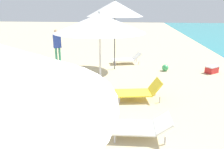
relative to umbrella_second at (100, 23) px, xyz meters
The scene contains 9 objects.
umbrella_second is the anchor object (origin of this frame).
lounger_second_shoreside 2.57m from the umbrella_second, 42.55° to the left, with size 1.48×0.87×0.64m.
lounger_second_inland 2.65m from the umbrella_second, 46.62° to the right, with size 1.34×0.70×0.49m.
umbrella_farthest 4.49m from the umbrella_second, 90.00° to the left, with size 2.45×2.45×3.08m.
lounger_farthest_shoreside 6.01m from the umbrella_second, 84.43° to the left, with size 1.52×0.92×0.56m.
person_walking_mid 3.11m from the umbrella_second, 108.84° to the right, with size 0.42×0.35×1.61m.
person_walking_far 5.87m from the umbrella_second, 119.51° to the left, with size 0.42×0.36×1.75m.
beach_ball 5.45m from the umbrella_second, 62.50° to the left, with size 0.29×0.29×0.29m, color #3FB266.
cooler_box 6.44m from the umbrella_second, 44.98° to the left, with size 0.65×0.62×0.31m.
Camera 1 is at (0.72, -1.17, 2.81)m, focal length 36.67 mm.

